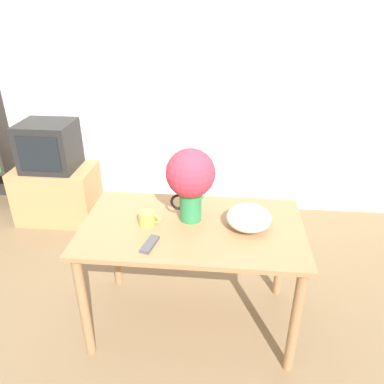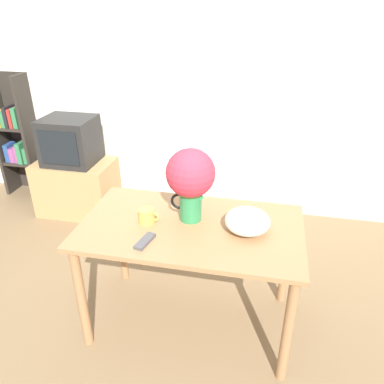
% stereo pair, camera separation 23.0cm
% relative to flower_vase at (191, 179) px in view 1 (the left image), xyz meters
% --- Properties ---
extents(ground_plane, '(12.00, 12.00, 0.00)m').
position_rel_flower_vase_xyz_m(ground_plane, '(-0.17, -0.27, -1.08)').
color(ground_plane, '#7F6647').
extents(wall_back, '(8.00, 0.05, 2.60)m').
position_rel_flower_vase_xyz_m(wall_back, '(-0.17, 1.64, 0.22)').
color(wall_back, silver).
rests_on(wall_back, ground_plane).
extents(table, '(1.38, 0.80, 0.80)m').
position_rel_flower_vase_xyz_m(table, '(0.02, -0.07, -0.40)').
color(table, '#A3754C').
rests_on(table, ground_plane).
extents(flower_vase, '(0.30, 0.30, 0.47)m').
position_rel_flower_vase_xyz_m(flower_vase, '(0.00, 0.00, 0.00)').
color(flower_vase, '#2D844C').
rests_on(flower_vase, table).
extents(coffee_mug, '(0.13, 0.10, 0.09)m').
position_rel_flower_vase_xyz_m(coffee_mug, '(-0.26, -0.10, -0.24)').
color(coffee_mug, gold).
rests_on(coffee_mug, table).
extents(white_bowl, '(0.27, 0.27, 0.14)m').
position_rel_flower_vase_xyz_m(white_bowl, '(0.36, -0.07, -0.22)').
color(white_bowl, silver).
rests_on(white_bowl, table).
extents(remote_control, '(0.09, 0.17, 0.02)m').
position_rel_flower_vase_xyz_m(remote_control, '(-0.20, -0.31, -0.28)').
color(remote_control, '#4C4C51').
rests_on(remote_control, table).
extents(tv_stand, '(0.78, 0.49, 0.57)m').
position_rel_flower_vase_xyz_m(tv_stand, '(-1.48, 1.20, -0.80)').
color(tv_stand, tan).
rests_on(tv_stand, ground_plane).
extents(tv_set, '(0.50, 0.44, 0.46)m').
position_rel_flower_vase_xyz_m(tv_set, '(-1.48, 1.20, -0.29)').
color(tv_set, black).
rests_on(tv_set, tv_stand).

